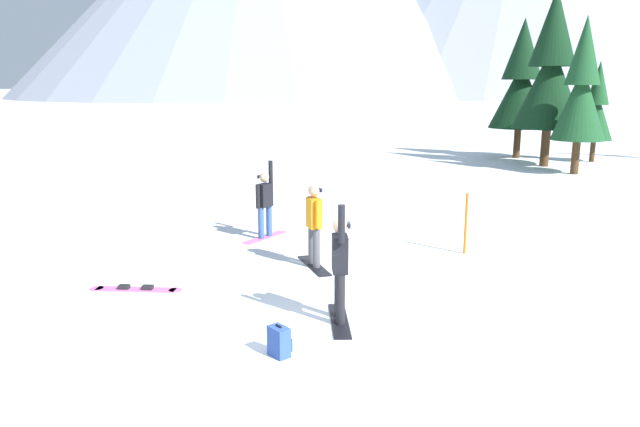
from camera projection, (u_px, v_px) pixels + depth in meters
name	position (u px, v px, depth m)	size (l,w,h in m)	color
ground_plane	(296.00, 332.00, 9.41)	(800.00, 800.00, 0.00)	white
snowboarder_foreground	(340.00, 266.00, 9.64)	(0.90, 1.45, 2.01)	black
snowboarder_midground	(314.00, 224.00, 12.63)	(1.24, 1.33, 1.76)	black
snowboarder_background	(265.00, 203.00, 15.00)	(0.55, 1.54, 1.94)	pink
loose_snowboard_near_left	(136.00, 289.00, 11.33)	(1.76, 0.83, 0.09)	pink
backpack_blue	(280.00, 342.00, 8.56)	(0.38, 0.35, 0.47)	#2D4C9E
trail_marker_pole	(466.00, 224.00, 13.64)	(0.06, 0.06, 1.41)	orange
pine_tree_short	(597.00, 107.00, 29.46)	(1.68, 1.68, 4.94)	#472D19
pine_tree_twin	(521.00, 83.00, 30.81)	(3.09, 3.09, 7.09)	#472D19
pine_tree_young	(582.00, 89.00, 25.19)	(2.22, 2.22, 6.62)	#472D19
pine_tree_leaning	(551.00, 71.00, 27.49)	(3.22, 3.22, 8.09)	#472D19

